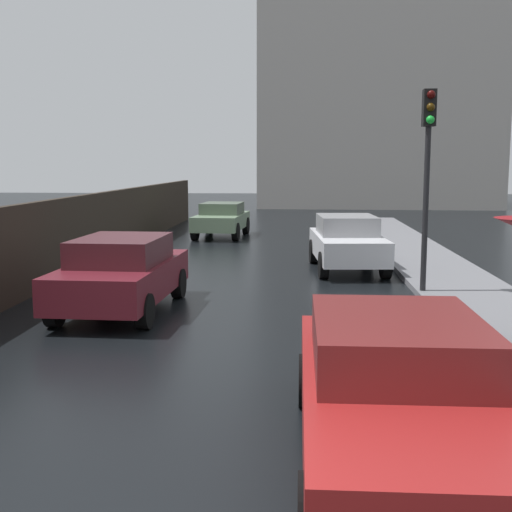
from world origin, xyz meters
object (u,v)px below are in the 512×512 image
car_green_behind_camera (222,219)px  traffic_light (428,152)px  car_maroon_far_ahead (122,273)px  car_white_mid_road (347,242)px  car_red_far_lane (398,391)px

car_green_behind_camera → traffic_light: 12.90m
car_maroon_far_ahead → car_green_behind_camera: bearing=-89.6°
car_white_mid_road → car_green_behind_camera: car_white_mid_road is taller
car_maroon_far_ahead → car_white_mid_road: bearing=-129.5°
car_maroon_far_ahead → traffic_light: bearing=-161.9°
car_white_mid_road → car_red_far_lane: 11.53m
car_red_far_lane → traffic_light: traffic_light is taller
car_red_far_lane → traffic_light: size_ratio=1.08×
car_maroon_far_ahead → car_green_behind_camera: (0.38, 13.09, -0.05)m
car_white_mid_road → traffic_light: size_ratio=0.97×
car_green_behind_camera → car_red_far_lane: size_ratio=0.87×
car_white_mid_road → car_maroon_far_ahead: (-4.67, -5.26, -0.01)m
car_white_mid_road → car_green_behind_camera: bearing=114.6°
car_green_behind_camera → car_red_far_lane: (3.95, -19.36, 0.01)m
car_green_behind_camera → car_red_far_lane: 19.76m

